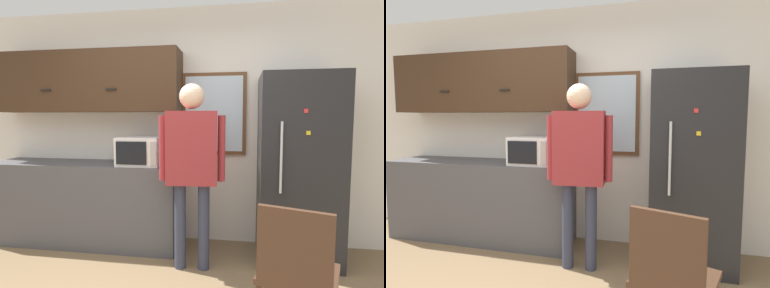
% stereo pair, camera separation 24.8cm
% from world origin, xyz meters
% --- Properties ---
extents(back_wall, '(6.00, 0.06, 2.70)m').
position_xyz_m(back_wall, '(0.00, 1.92, 1.35)').
color(back_wall, white).
rests_on(back_wall, ground_plane).
extents(counter, '(2.20, 0.58, 0.93)m').
position_xyz_m(counter, '(-1.10, 1.60, 0.47)').
color(counter, '#4C4C51').
rests_on(counter, ground_plane).
extents(upper_cabinets, '(2.20, 0.40, 0.68)m').
position_xyz_m(upper_cabinets, '(-1.10, 1.70, 1.85)').
color(upper_cabinets, '#3D2819').
extents(microwave, '(0.46, 0.43, 0.30)m').
position_xyz_m(microwave, '(-0.40, 1.55, 1.09)').
color(microwave, white).
rests_on(microwave, counter).
extents(person, '(0.62, 0.25, 1.76)m').
position_xyz_m(person, '(0.21, 1.18, 1.09)').
color(person, '#33384C').
rests_on(person, ground_plane).
extents(refrigerator, '(0.78, 0.67, 1.88)m').
position_xyz_m(refrigerator, '(1.24, 1.56, 0.94)').
color(refrigerator, '#232326').
rests_on(refrigerator, ground_plane).
extents(chair, '(0.59, 0.59, 0.93)m').
position_xyz_m(chair, '(1.01, 0.27, 0.52)').
color(chair, '#472D1E').
rests_on(chair, ground_plane).
extents(window, '(0.73, 0.05, 0.93)m').
position_xyz_m(window, '(0.36, 1.87, 1.49)').
color(window, brown).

